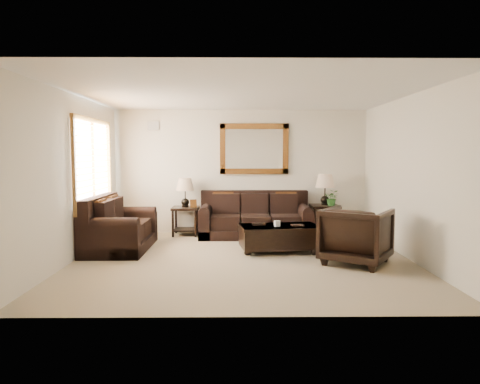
{
  "coord_description": "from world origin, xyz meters",
  "views": [
    {
      "loc": [
        -0.11,
        -6.91,
        1.72
      ],
      "look_at": [
        -0.04,
        0.6,
        1.07
      ],
      "focal_mm": 32.0,
      "sensor_mm": 36.0,
      "label": 1
    }
  ],
  "objects_px": {
    "end_table_left": "(185,198)",
    "end_table_right": "(325,195)",
    "armchair": "(356,233)",
    "sofa": "(255,220)",
    "loveseat": "(117,230)",
    "coffee_table": "(279,235)"
  },
  "relations": [
    {
      "from": "end_table_right",
      "to": "coffee_table",
      "type": "xyz_separation_m",
      "value": [
        -1.13,
        -1.59,
        -0.56
      ]
    },
    {
      "from": "sofa",
      "to": "end_table_right",
      "type": "height_order",
      "value": "end_table_right"
    },
    {
      "from": "loveseat",
      "to": "armchair",
      "type": "bearing_deg",
      "value": -104.64
    },
    {
      "from": "loveseat",
      "to": "armchair",
      "type": "relative_size",
      "value": 1.76
    },
    {
      "from": "end_table_left",
      "to": "coffee_table",
      "type": "distance_m",
      "value": 2.5
    },
    {
      "from": "loveseat",
      "to": "end_table_left",
      "type": "height_order",
      "value": "end_table_left"
    },
    {
      "from": "coffee_table",
      "to": "armchair",
      "type": "relative_size",
      "value": 1.5
    },
    {
      "from": "end_table_left",
      "to": "loveseat",
      "type": "bearing_deg",
      "value": -128.27
    },
    {
      "from": "end_table_right",
      "to": "loveseat",
      "type": "bearing_deg",
      "value": -161.52
    },
    {
      "from": "armchair",
      "to": "sofa",
      "type": "bearing_deg",
      "value": -23.76
    },
    {
      "from": "coffee_table",
      "to": "armchair",
      "type": "distance_m",
      "value": 1.42
    },
    {
      "from": "sofa",
      "to": "end_table_left",
      "type": "bearing_deg",
      "value": 174.74
    },
    {
      "from": "end_table_left",
      "to": "armchair",
      "type": "relative_size",
      "value": 1.24
    },
    {
      "from": "armchair",
      "to": "loveseat",
      "type": "bearing_deg",
      "value": 18.56
    },
    {
      "from": "loveseat",
      "to": "end_table_right",
      "type": "xyz_separation_m",
      "value": [
        4.08,
        1.36,
        0.49
      ]
    },
    {
      "from": "loveseat",
      "to": "armchair",
      "type": "distance_m",
      "value": 4.21
    },
    {
      "from": "end_table_left",
      "to": "end_table_right",
      "type": "bearing_deg",
      "value": -0.34
    },
    {
      "from": "loveseat",
      "to": "end_table_right",
      "type": "relative_size",
      "value": 1.33
    },
    {
      "from": "sofa",
      "to": "armchair",
      "type": "relative_size",
      "value": 2.35
    },
    {
      "from": "sofa",
      "to": "armchair",
      "type": "distance_m",
      "value": 2.76
    },
    {
      "from": "loveseat",
      "to": "end_table_right",
      "type": "bearing_deg",
      "value": -71.52
    },
    {
      "from": "coffee_table",
      "to": "sofa",
      "type": "bearing_deg",
      "value": 96.42
    }
  ]
}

